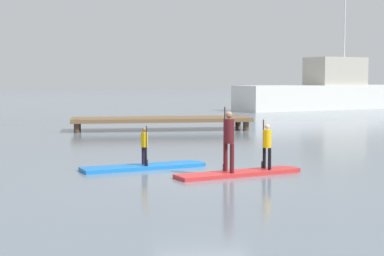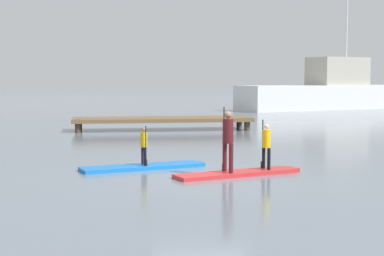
{
  "view_description": "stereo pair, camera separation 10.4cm",
  "coord_description": "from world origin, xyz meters",
  "px_view_note": "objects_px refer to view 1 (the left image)",
  "views": [
    {
      "loc": [
        -2.7,
        -15.13,
        2.5
      ],
      "look_at": [
        0.3,
        4.0,
        0.91
      ],
      "focal_mm": 56.54,
      "sensor_mm": 36.0,
      "label": 1
    },
    {
      "loc": [
        -2.6,
        -15.15,
        2.5
      ],
      "look_at": [
        0.3,
        4.0,
        0.91
      ],
      "focal_mm": 56.54,
      "sensor_mm": 36.0,
      "label": 2
    }
  ],
  "objects_px": {
    "paddleboard_far": "(239,173)",
    "fishing_boat_white_large": "(324,91)",
    "paddler_child_solo": "(144,144)",
    "paddleboard_near": "(144,167)",
    "paddler_child_front": "(267,144)",
    "paddler_adult": "(229,137)"
  },
  "relations": [
    {
      "from": "paddler_child_front",
      "to": "paddleboard_far",
      "type": "bearing_deg",
      "value": -161.19
    },
    {
      "from": "paddleboard_far",
      "to": "fishing_boat_white_large",
      "type": "xyz_separation_m",
      "value": [
        14.68,
        31.94,
        1.41
      ]
    },
    {
      "from": "paddleboard_near",
      "to": "fishing_boat_white_large",
      "type": "xyz_separation_m",
      "value": [
        17.04,
        30.41,
        1.41
      ]
    },
    {
      "from": "paddler_child_solo",
      "to": "paddler_child_front",
      "type": "relative_size",
      "value": 0.84
    },
    {
      "from": "fishing_boat_white_large",
      "to": "paddler_adult",
      "type": "bearing_deg",
      "value": -115.08
    },
    {
      "from": "paddleboard_near",
      "to": "paddler_adult",
      "type": "height_order",
      "value": "paddler_adult"
    },
    {
      "from": "paddleboard_far",
      "to": "paddler_child_front",
      "type": "distance_m",
      "value": 1.12
    },
    {
      "from": "paddler_child_front",
      "to": "fishing_boat_white_large",
      "type": "xyz_separation_m",
      "value": [
        13.88,
        31.67,
        0.68
      ]
    },
    {
      "from": "paddler_child_solo",
      "to": "paddleboard_near",
      "type": "bearing_deg",
      "value": 142.6
    },
    {
      "from": "paddleboard_near",
      "to": "paddler_child_front",
      "type": "xyz_separation_m",
      "value": [
        3.16,
        -1.25,
        0.73
      ]
    },
    {
      "from": "paddler_adult",
      "to": "paddler_child_front",
      "type": "bearing_deg",
      "value": 18.28
    },
    {
      "from": "paddler_child_front",
      "to": "fishing_boat_white_large",
      "type": "bearing_deg",
      "value": 66.33
    },
    {
      "from": "paddleboard_near",
      "to": "paddleboard_far",
      "type": "height_order",
      "value": "same"
    },
    {
      "from": "paddler_child_front",
      "to": "paddler_child_solo",
      "type": "bearing_deg",
      "value": 158.44
    },
    {
      "from": "paddler_adult",
      "to": "paddleboard_near",
      "type": "bearing_deg",
      "value": 141.58
    },
    {
      "from": "paddleboard_far",
      "to": "fishing_boat_white_large",
      "type": "height_order",
      "value": "fishing_boat_white_large"
    },
    {
      "from": "fishing_boat_white_large",
      "to": "paddler_child_solo",
      "type": "bearing_deg",
      "value": -119.23
    },
    {
      "from": "paddler_child_solo",
      "to": "paddler_adult",
      "type": "height_order",
      "value": "paddler_adult"
    },
    {
      "from": "paddleboard_near",
      "to": "fishing_boat_white_large",
      "type": "distance_m",
      "value": 34.89
    },
    {
      "from": "paddleboard_far",
      "to": "paddler_child_front",
      "type": "height_order",
      "value": "paddler_child_front"
    },
    {
      "from": "paddler_child_solo",
      "to": "paddler_adult",
      "type": "distance_m",
      "value": 2.61
    },
    {
      "from": "paddleboard_near",
      "to": "fishing_boat_white_large",
      "type": "bearing_deg",
      "value": 60.74
    }
  ]
}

